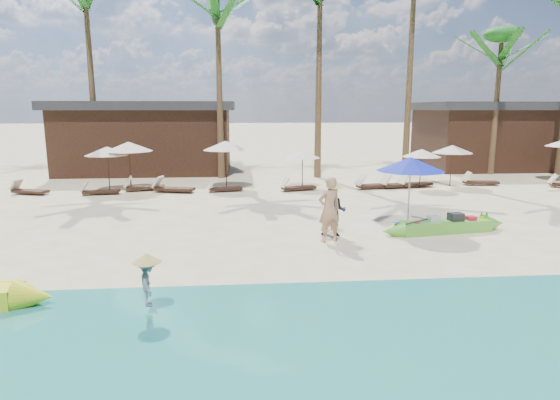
{
  "coord_description": "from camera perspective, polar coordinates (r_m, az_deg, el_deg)",
  "views": [
    {
      "loc": [
        -2.23,
        -12.44,
        3.87
      ],
      "look_at": [
        -1.02,
        2.0,
        1.04
      ],
      "focal_mm": 30.0,
      "sensor_mm": 36.0,
      "label": 1
    }
  ],
  "objects": [
    {
      "name": "pavilion_west",
      "position": [
        30.54,
        -15.81,
        7.48
      ],
      "size": [
        10.8,
        6.6,
        4.3
      ],
      "color": "#361F16",
      "rests_on": "ground"
    },
    {
      "name": "resort_parasol_8",
      "position": [
        25.33,
        20.27,
        5.85
      ],
      "size": [
        2.02,
        2.02,
        2.08
      ],
      "color": "#361F16",
      "rests_on": "ground"
    },
    {
      "name": "lounger_4_left",
      "position": [
        23.42,
        -16.41,
        1.61
      ],
      "size": [
        2.0,
        1.02,
        0.65
      ],
      "rotation": [
        0.0,
        0.0,
        0.24
      ],
      "color": "#361F16",
      "rests_on": "ground"
    },
    {
      "name": "vendor_green",
      "position": [
        14.45,
        6.55,
        -1.35
      ],
      "size": [
        0.91,
        0.81,
        1.58
      ],
      "primitive_type": "imported",
      "rotation": [
        0.0,
        0.0,
        -0.32
      ],
      "color": "#16223E",
      "rests_on": "ground"
    },
    {
      "name": "blue_umbrella",
      "position": [
        15.6,
        15.64,
        4.23
      ],
      "size": [
        2.19,
        2.19,
        2.36
      ],
      "color": "#99999E",
      "rests_on": "ground"
    },
    {
      "name": "lounger_3_left",
      "position": [
        24.47,
        -28.38,
        1.08
      ],
      "size": [
        1.84,
        1.07,
        0.6
      ],
      "rotation": [
        0.0,
        0.0,
        -0.32
      ],
      "color": "#361F16",
      "rests_on": "ground"
    },
    {
      "name": "lounger_5_left",
      "position": [
        22.39,
        -6.94,
        1.48
      ],
      "size": [
        1.69,
        0.79,
        0.55
      ],
      "rotation": [
        0.0,
        0.0,
        0.18
      ],
      "color": "#361F16",
      "rests_on": "ground"
    },
    {
      "name": "tourist",
      "position": [
        13.76,
        6.02,
        -1.17
      ],
      "size": [
        0.83,
        0.68,
        1.96
      ],
      "primitive_type": "imported",
      "rotation": [
        0.0,
        0.0,
        3.48
      ],
      "color": "tan",
      "rests_on": "ground"
    },
    {
      "name": "lounger_6_right",
      "position": [
        23.47,
        11.19,
        1.86
      ],
      "size": [
        1.96,
        0.95,
        0.64
      ],
      "rotation": [
        0.0,
        0.0,
        0.2
      ],
      "color": "#361F16",
      "rests_on": "ground"
    },
    {
      "name": "lounger_7_left",
      "position": [
        24.4,
        15.94,
        1.99
      ],
      "size": [
        1.94,
        1.11,
        0.63
      ],
      "rotation": [
        0.0,
        0.0,
        0.31
      ],
      "color": "#361F16",
      "rests_on": "ground"
    },
    {
      "name": "resort_parasol_5",
      "position": [
        23.27,
        -6.64,
        6.61
      ],
      "size": [
        2.27,
        2.27,
        2.33
      ],
      "color": "#361F16",
      "rests_on": "ground"
    },
    {
      "name": "pavilion_east",
      "position": [
        34.1,
        23.85,
        7.3
      ],
      "size": [
        8.8,
        6.6,
        4.3
      ],
      "color": "#361F16",
      "rests_on": "ground"
    },
    {
      "name": "resort_parasol_3",
      "position": [
        23.6,
        -20.33,
        5.62
      ],
      "size": [
        2.07,
        2.07,
        2.13
      ],
      "color": "#361F16",
      "rests_on": "ground"
    },
    {
      "name": "palm_6",
      "position": [
        31.05,
        25.31,
        15.9
      ],
      "size": [
        2.08,
        2.08,
        8.51
      ],
      "color": "brown",
      "rests_on": "ground"
    },
    {
      "name": "resort_parasol_6",
      "position": [
        23.27,
        2.76,
        5.59
      ],
      "size": [
        1.79,
        1.79,
        1.85
      ],
      "color": "#361F16",
      "rests_on": "ground"
    },
    {
      "name": "lounger_3_right",
      "position": [
        23.0,
        -21.28,
        1.07
      ],
      "size": [
        1.73,
        0.69,
        0.57
      ],
      "rotation": [
        0.0,
        0.0,
        0.11
      ],
      "color": "#361F16",
      "rests_on": "ground"
    },
    {
      "name": "green_canoe",
      "position": [
        15.78,
        19.41,
        -3.02
      ],
      "size": [
        4.84,
        1.11,
        0.62
      ],
      "rotation": [
        0.0,
        0.0,
        0.16
      ],
      "color": "#5FBF3A",
      "rests_on": "ground"
    },
    {
      "name": "lounger_4_right",
      "position": [
        22.62,
        -13.09,
        1.47
      ],
      "size": [
        2.04,
        1.07,
        0.66
      ],
      "rotation": [
        0.0,
        0.0,
        -0.25
      ],
      "color": "#361F16",
      "rests_on": "ground"
    },
    {
      "name": "palm_2",
      "position": [
        29.21,
        -22.57,
        20.72
      ],
      "size": [
        2.08,
        2.08,
        11.33
      ],
      "color": "brown",
      "rests_on": "ground"
    },
    {
      "name": "ground",
      "position": [
        13.22,
        5.16,
        -6.04
      ],
      "size": [
        240.0,
        240.0,
        0.0
      ],
      "primitive_type": "plane",
      "color": "beige",
      "rests_on": "ground"
    },
    {
      "name": "wet_sand_strip",
      "position": [
        8.68,
        11.04,
        -15.66
      ],
      "size": [
        240.0,
        4.5,
        0.01
      ],
      "primitive_type": "cube",
      "color": "tan",
      "rests_on": "ground"
    },
    {
      "name": "lounger_7_right",
      "position": [
        23.93,
        14.1,
        1.92
      ],
      "size": [
        1.99,
        0.98,
        0.65
      ],
      "rotation": [
        0.0,
        0.0,
        0.21
      ],
      "color": "#361F16",
      "rests_on": "ground"
    },
    {
      "name": "vendor_yellow",
      "position": [
        9.34,
        -15.81,
        -9.65
      ],
      "size": [
        0.47,
        0.66,
        0.92
      ],
      "primitive_type": "imported",
      "rotation": [
        0.0,
        0.0,
        1.8
      ],
      "color": "gray",
      "rests_on": "ground"
    },
    {
      "name": "resort_parasol_7",
      "position": [
        24.02,
        16.86,
        5.51
      ],
      "size": [
        1.89,
        1.89,
        1.94
      ],
      "color": "#361F16",
      "rests_on": "ground"
    },
    {
      "name": "lounger_6_left",
      "position": [
        22.49,
        1.99,
        1.63
      ],
      "size": [
        1.81,
        0.94,
        0.59
      ],
      "rotation": [
        0.0,
        0.0,
        0.25
      ],
      "color": "#361F16",
      "rests_on": "ground"
    },
    {
      "name": "palm_4",
      "position": [
        27.39,
        4.89,
        22.76
      ],
      "size": [
        2.08,
        2.08,
        11.7
      ],
      "color": "brown",
      "rests_on": "ground"
    },
    {
      "name": "lounger_8_left",
      "position": [
        26.23,
        23.03,
        2.12
      ],
      "size": [
        1.85,
        0.76,
        0.61
      ],
      "rotation": [
        0.0,
        0.0,
        -0.12
      ],
      "color": "#361F16",
      "rests_on": "ground"
    },
    {
      "name": "palm_3",
      "position": [
        27.15,
        -7.6,
        20.93
      ],
      "size": [
        2.08,
        2.08,
        10.52
      ],
      "color": "brown",
      "rests_on": "ground"
    },
    {
      "name": "resort_parasol_4",
      "position": [
        23.52,
        -17.98,
        6.21
      ],
      "size": [
        2.27,
        2.27,
        2.34
      ],
      "color": "#361F16",
      "rests_on": "ground"
    }
  ]
}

